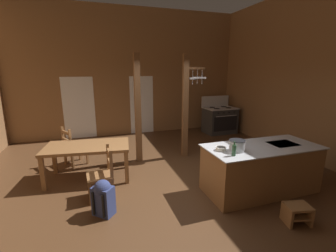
# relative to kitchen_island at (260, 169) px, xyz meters

# --- Properties ---
(ground_plane) EXTENTS (8.54, 9.15, 0.10)m
(ground_plane) POSITION_rel_kitchen_island_xyz_m (-1.64, 0.67, -0.50)
(ground_plane) COLOR #4C301C
(wall_back) EXTENTS (8.54, 0.14, 4.31)m
(wall_back) POSITION_rel_kitchen_island_xyz_m (-1.64, 4.92, 1.70)
(wall_back) COLOR brown
(wall_back) RESTS_ON ground_plane
(wall_right) EXTENTS (0.14, 9.15, 4.31)m
(wall_right) POSITION_rel_kitchen_island_xyz_m (2.30, 0.67, 1.70)
(wall_right) COLOR brown
(wall_right) RESTS_ON ground_plane
(glazed_door_back_left) EXTENTS (1.00, 0.01, 2.05)m
(glazed_door_back_left) POSITION_rel_kitchen_island_xyz_m (-3.38, 4.84, 0.58)
(glazed_door_back_left) COLOR white
(glazed_door_back_left) RESTS_ON ground_plane
(glazed_panel_back_right) EXTENTS (0.84, 0.01, 2.05)m
(glazed_panel_back_right) POSITION_rel_kitchen_island_xyz_m (-1.25, 4.84, 0.58)
(glazed_panel_back_right) COLOR white
(glazed_panel_back_right) RESTS_ON ground_plane
(kitchen_island) EXTENTS (2.16, 0.97, 0.90)m
(kitchen_island) POSITION_rel_kitchen_island_xyz_m (0.00, 0.00, 0.00)
(kitchen_island) COLOR brown
(kitchen_island) RESTS_ON ground_plane
(stove_range) EXTENTS (1.17, 0.86, 1.32)m
(stove_range) POSITION_rel_kitchen_island_xyz_m (1.45, 3.96, 0.03)
(stove_range) COLOR #303030
(stove_range) RESTS_ON ground_plane
(support_post_with_pot_rack) EXTENTS (0.62, 0.26, 2.66)m
(support_post_with_pot_rack) POSITION_rel_kitchen_island_xyz_m (-0.63, 2.17, 0.99)
(support_post_with_pot_rack) COLOR brown
(support_post_with_pot_rack) RESTS_ON ground_plane
(support_post_center) EXTENTS (0.14, 0.14, 2.66)m
(support_post_center) POSITION_rel_kitchen_island_xyz_m (-1.90, 2.21, 0.88)
(support_post_center) COLOR brown
(support_post_center) RESTS_ON ground_plane
(step_stool) EXTENTS (0.41, 0.35, 0.30)m
(step_stool) POSITION_rel_kitchen_island_xyz_m (-0.12, -1.00, -0.27)
(step_stool) COLOR brown
(step_stool) RESTS_ON ground_plane
(dining_table) EXTENTS (1.80, 1.12, 0.74)m
(dining_table) POSITION_rel_kitchen_island_xyz_m (-3.11, 1.57, 0.20)
(dining_table) COLOR brown
(dining_table) RESTS_ON ground_plane
(ladderback_chair_near_window) EXTENTS (0.60, 0.60, 0.95)m
(ladderback_chair_near_window) POSITION_rel_kitchen_island_xyz_m (-3.46, 2.44, 0.00)
(ladderback_chair_near_window) COLOR brown
(ladderback_chair_near_window) RESTS_ON ground_plane
(ladderback_chair_by_post) EXTENTS (0.47, 0.47, 0.95)m
(ladderback_chair_by_post) POSITION_rel_kitchen_island_xyz_m (-2.86, 0.68, 0.00)
(ladderback_chair_by_post) COLOR brown
(ladderback_chair_by_post) RESTS_ON ground_plane
(backpack) EXTENTS (0.39, 0.39, 0.60)m
(backpack) POSITION_rel_kitchen_island_xyz_m (-2.89, 0.15, -0.14)
(backpack) COLOR navy
(backpack) RESTS_ON ground_plane
(stockpot_on_counter) EXTENTS (0.35, 0.28, 0.19)m
(stockpot_on_counter) POSITION_rel_kitchen_island_xyz_m (-0.61, -0.07, 0.55)
(stockpot_on_counter) COLOR #B7BABF
(stockpot_on_counter) RESTS_ON kitchen_island
(mixing_bowl_on_counter) EXTENTS (0.18, 0.18, 0.06)m
(mixing_bowl_on_counter) POSITION_rel_kitchen_island_xyz_m (-0.86, 0.04, 0.48)
(mixing_bowl_on_counter) COLOR silver
(mixing_bowl_on_counter) RESTS_ON kitchen_island
(bottle_tall_on_counter) EXTENTS (0.07, 0.07, 0.25)m
(bottle_tall_on_counter) POSITION_rel_kitchen_island_xyz_m (-0.79, -0.25, 0.55)
(bottle_tall_on_counter) COLOR #2D5638
(bottle_tall_on_counter) RESTS_ON kitchen_island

